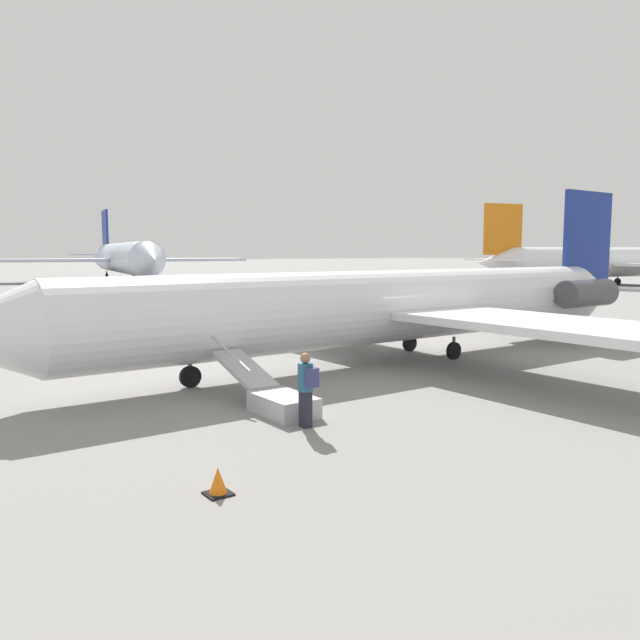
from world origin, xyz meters
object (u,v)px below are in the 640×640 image
object	(u,v)px
airplane_main	(405,304)
airplane_far_right	(625,262)
airplane_far_left	(123,258)
boarding_stairs	(275,397)
passenger	(306,385)

from	to	relation	value
airplane_main	airplane_far_right	xyz separation A→B (m)	(-60.46, -23.71, 0.76)
airplane_far_right	airplane_far_left	distance (m)	66.48
boarding_stairs	airplane_far_right	bearing A→B (deg)	-67.72
airplane_main	boarding_stairs	world-z (taller)	airplane_main
passenger	airplane_far_right	bearing A→B (deg)	-66.58
airplane_far_left	boarding_stairs	xyz separation A→B (m)	(20.97, 73.88, -2.90)
airplane_far_left	passenger	distance (m)	78.51
boarding_stairs	passenger	world-z (taller)	passenger
airplane_main	airplane_far_right	size ratio (longest dim) A/B	0.69
airplane_far_right	boarding_stairs	world-z (taller)	airplane_far_right
airplane_far_left	passenger	world-z (taller)	airplane_far_left
airplane_far_left	boarding_stairs	world-z (taller)	airplane_far_left
airplane_main	airplane_far_right	bearing A→B (deg)	-158.16
airplane_far_right	passenger	world-z (taller)	airplane_far_right
airplane_main	airplane_far_right	distance (m)	64.95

